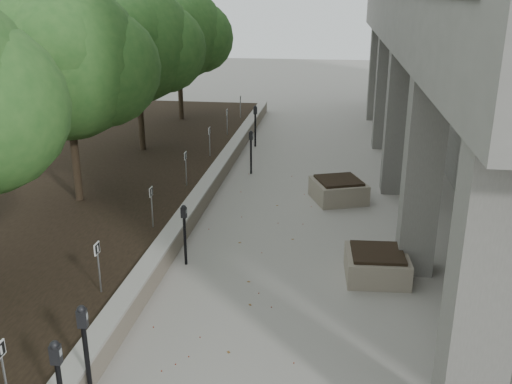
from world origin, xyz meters
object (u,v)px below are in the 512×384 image
Objects in this scene: crabapple_tree_4 at (137,68)px; parking_meter_4 at (251,152)px; parking_meter_3 at (185,235)px; parking_meter_1 at (87,356)px; crabapple_tree_5 at (179,53)px; crabapple_tree_3 at (68,94)px; parking_meter_5 at (255,126)px; planter_back at (338,190)px; planter_front at (377,264)px.

parking_meter_4 is (3.88, -0.95, -2.42)m from crabapple_tree_4.
crabapple_tree_4 is 8.57m from parking_meter_3.
parking_meter_4 is (0.42, 6.50, 0.03)m from parking_meter_3.
crabapple_tree_5 is at bearing 90.96° from parking_meter_1.
parking_meter_5 is (3.53, 7.41, -2.34)m from crabapple_tree_3.
crabapple_tree_5 is 3.87× the size of parking_meter_4.
planter_back is (3.38, 8.82, -0.48)m from parking_meter_1.
planter_back is (6.63, -3.02, -2.81)m from crabapple_tree_4.
parking_meter_3 is 0.96× the size of parking_meter_4.
crabapple_tree_5 is at bearing 129.58° from planter_back.
crabapple_tree_5 is 14.79m from planter_front.
crabapple_tree_4 is 4.03× the size of parking_meter_3.
crabapple_tree_5 reaches higher than planter_back.
crabapple_tree_4 is at bearing -162.70° from parking_meter_5.
crabapple_tree_4 reaches higher than parking_meter_1.
parking_meter_5 reaches higher than planter_front.
parking_meter_1 is 1.28× the size of planter_front.
parking_meter_4 is 3.47m from planter_back.
parking_meter_1 is at bearing -74.66° from crabapple_tree_4.
parking_meter_4 is (0.63, 10.89, -0.08)m from parking_meter_1.
parking_meter_5 is at bearing 64.54° from crabapple_tree_3.
crabapple_tree_5 is 4.11× the size of planter_back.
parking_meter_5 is at bearing 78.92° from parking_meter_1.
parking_meter_1 is 1.01× the size of parking_meter_5.
crabapple_tree_3 reaches higher than planter_back.
planter_back is at bearing 59.06° from parking_meter_1.
crabapple_tree_3 reaches higher than parking_meter_5.
crabapple_tree_4 reaches higher than parking_meter_5.
crabapple_tree_4 is 4.67m from parking_meter_4.
planter_front is (3.90, -9.88, -0.49)m from parking_meter_5.
crabapple_tree_5 reaches higher than parking_meter_1.
crabapple_tree_3 is 4.89m from parking_meter_3.
planter_back is at bearing 100.10° from planter_front.
planter_front is (7.43, -2.47, -2.83)m from crabapple_tree_3.
planter_front is at bearing -45.17° from crabapple_tree_4.
crabapple_tree_5 is at bearing 90.00° from crabapple_tree_3.
planter_back reaches higher than planter_front.
planter_back is (2.76, -2.07, -0.39)m from parking_meter_4.
crabapple_tree_5 is 4.97m from parking_meter_5.
crabapple_tree_4 reaches higher than parking_meter_3.
crabapple_tree_5 is 4.43× the size of planter_front.
parking_meter_3 is at bearing 77.34° from parking_meter_1.
crabapple_tree_4 is 4.11× the size of planter_back.
parking_meter_1 is at bearing -85.49° from parking_meter_3.
parking_meter_5 is 10.63m from planter_front.
crabapple_tree_3 is 6.10m from parking_meter_4.
planter_front is (4.18, 4.38, -0.50)m from parking_meter_1.
planter_back is (3.10, -5.43, -0.47)m from parking_meter_5.
parking_meter_1 is at bearing -110.98° from planter_back.
parking_meter_3 is 6.52m from parking_meter_4.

